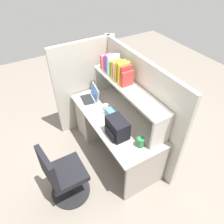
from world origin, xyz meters
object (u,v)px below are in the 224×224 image
object	(u,v)px
backpack	(117,128)
tissue_box	(112,114)
office_chair	(63,177)
snack_canister	(140,142)
paper_cup	(106,107)
laptop	(90,97)
computer_mouse	(99,112)

from	to	relation	value
backpack	tissue_box	world-z (taller)	backpack
office_chair	snack_canister	bearing A→B (deg)	-113.62
paper_cup	tissue_box	xyz separation A→B (m)	(0.18, 0.01, 0.00)
laptop	tissue_box	xyz separation A→B (m)	(0.51, 0.09, -0.00)
tissue_box	paper_cup	bearing A→B (deg)	179.98
laptop	computer_mouse	world-z (taller)	laptop
laptop	backpack	xyz separation A→B (m)	(0.84, -0.03, 0.07)
computer_mouse	snack_canister	size ratio (longest dim) A/B	0.84
computer_mouse	office_chair	distance (m)	1.01
computer_mouse	tissue_box	bearing A→B (deg)	36.84
laptop	office_chair	size ratio (longest dim) A/B	0.37
computer_mouse	office_chair	size ratio (longest dim) A/B	0.11
paper_cup	backpack	bearing A→B (deg)	-13.18
snack_canister	office_chair	xyz separation A→B (m)	(-0.28, -0.94, -0.40)
snack_canister	office_chair	bearing A→B (deg)	-106.55
backpack	computer_mouse	size ratio (longest dim) A/B	2.88
paper_cup	tissue_box	world-z (taller)	tissue_box
laptop	backpack	distance (m)	0.85
laptop	paper_cup	world-z (taller)	laptop
backpack	computer_mouse	distance (m)	0.52
laptop	tissue_box	size ratio (longest dim) A/B	1.56
laptop	snack_canister	xyz separation A→B (m)	(1.14, 0.12, 0.01)
office_chair	laptop	bearing A→B (deg)	-50.66
snack_canister	computer_mouse	bearing A→B (deg)	-169.77
laptop	office_chair	bearing A→B (deg)	-43.59
computer_mouse	snack_canister	distance (m)	0.82
office_chair	paper_cup	bearing A→B (deg)	-66.87
backpack	snack_canister	xyz separation A→B (m)	(0.29, 0.15, -0.06)
computer_mouse	tissue_box	world-z (taller)	tissue_box
tissue_box	computer_mouse	bearing A→B (deg)	-147.70
backpack	paper_cup	world-z (taller)	backpack
computer_mouse	snack_canister	xyz separation A→B (m)	(0.80, 0.14, 0.05)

